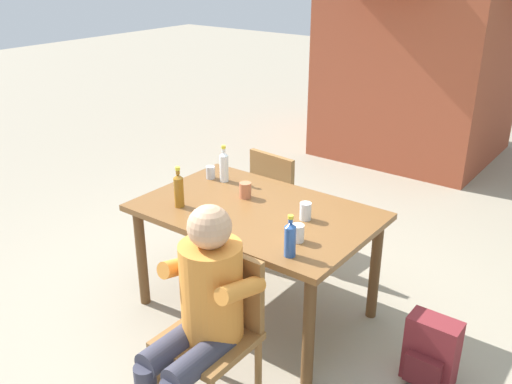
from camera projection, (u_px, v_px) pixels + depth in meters
name	position (u px, v px, depth m)	size (l,w,h in m)	color
ground_plane	(256.00, 308.00, 3.88)	(24.00, 24.00, 0.00)	gray
dining_table	(256.00, 222.00, 3.62)	(1.50, 0.98, 0.76)	brown
chair_near_right	(217.00, 324.00, 2.92)	(0.44, 0.44, 0.87)	olive
chair_far_left	(281.00, 196.00, 4.46)	(0.48, 0.48, 0.87)	olive
person_in_white_shirt	(202.00, 307.00, 2.78)	(0.47, 0.62, 1.18)	orange
bottle_blue	(290.00, 239.00, 2.99)	(0.06, 0.06, 0.24)	#2D56A3
bottle_clear	(224.00, 166.00, 3.97)	(0.06, 0.06, 0.27)	white
bottle_amber	(179.00, 190.00, 3.57)	(0.06, 0.06, 0.27)	#996019
cup_steel	(211.00, 172.00, 4.05)	(0.07, 0.07, 0.09)	#B2B7BC
cup_white	(298.00, 233.00, 3.16)	(0.07, 0.07, 0.10)	white
cup_terracotta	(245.00, 190.00, 3.73)	(0.08, 0.08, 0.11)	#BC6B47
cup_glass	(305.00, 211.00, 3.42)	(0.07, 0.07, 0.11)	silver
backpack_by_near_side	(431.00, 352.00, 3.15)	(0.29, 0.22, 0.41)	maroon
brick_kiosk	(421.00, 40.00, 6.47)	(2.20, 2.08, 2.56)	#9E472D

